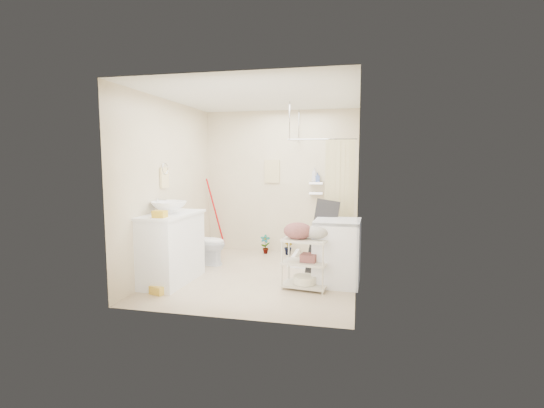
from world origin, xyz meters
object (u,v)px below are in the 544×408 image
Objects in this scene: vanity at (170,248)px; laundry_rack at (305,259)px; toilet at (205,243)px; washing_machine at (337,252)px.

vanity reaches higher than laundry_rack.
toilet is 0.79× the size of washing_machine.
laundry_rack is at bearing -112.65° from toilet.
vanity reaches higher than washing_machine.
washing_machine reaches higher than toilet.
toilet is 1.99m from laundry_rack.
toilet is at bearing 85.85° from vanity.
vanity is 2.33m from washing_machine.
vanity reaches higher than toilet.
toilet is (0.12, 0.99, -0.13)m from vanity.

